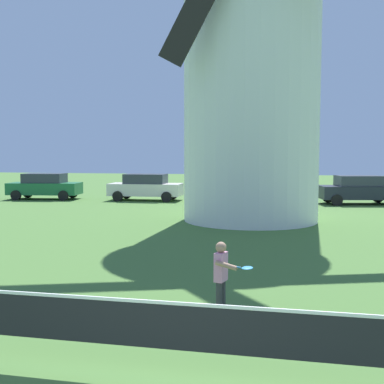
# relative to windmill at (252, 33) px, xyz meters

# --- Properties ---
(windmill) EXTENTS (10.04, 6.22, 15.81)m
(windmill) POSITION_rel_windmill_xyz_m (0.00, 0.00, 0.00)
(windmill) COLOR white
(windmill) RESTS_ON ground_plane
(tennis_net) EXTENTS (5.36, 0.06, 1.10)m
(tennis_net) POSITION_rel_windmill_xyz_m (0.10, -14.23, -6.88)
(tennis_net) COLOR red
(tennis_net) RESTS_ON ground_plane
(player_far) EXTENTS (0.70, 0.65, 1.24)m
(player_far) POSITION_rel_windmill_xyz_m (0.51, -11.66, -6.86)
(player_far) COLOR #333338
(player_far) RESTS_ON ground_plane
(parked_car_green) EXTENTS (4.40, 2.33, 1.56)m
(parked_car_green) POSITION_rel_windmill_xyz_m (-12.92, 6.62, -6.76)
(parked_car_green) COLOR #1E6638
(parked_car_green) RESTS_ON ground_plane
(parked_car_cream) EXTENTS (4.31, 2.02, 1.56)m
(parked_car_cream) POSITION_rel_windmill_xyz_m (-6.73, 7.15, -6.76)
(parked_car_cream) COLOR silver
(parked_car_cream) RESTS_ON ground_plane
(parked_car_blue) EXTENTS (4.32, 2.32, 1.56)m
(parked_car_blue) POSITION_rel_windmill_xyz_m (-0.88, 7.35, -6.76)
(parked_car_blue) COLOR #334C99
(parked_car_blue) RESTS_ON ground_plane
(parked_car_black) EXTENTS (4.40, 2.52, 1.56)m
(parked_car_black) POSITION_rel_windmill_xyz_m (5.24, 7.50, -6.76)
(parked_car_black) COLOR #1E232D
(parked_car_black) RESTS_ON ground_plane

